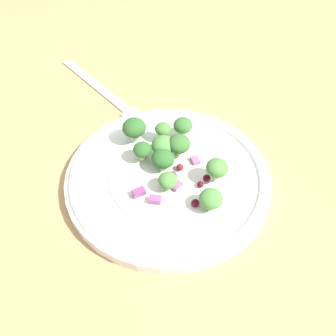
# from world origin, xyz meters

# --- Properties ---
(ground_plane) EXTENTS (1.80, 1.80, 0.02)m
(ground_plane) POSITION_xyz_m (0.00, 0.00, -0.01)
(ground_plane) COLOR tan
(plate) EXTENTS (0.23, 0.23, 0.02)m
(plate) POSITION_xyz_m (-0.03, -0.02, 0.01)
(plate) COLOR white
(plate) RESTS_ON ground_plane
(dressing_pool) EXTENTS (0.14, 0.14, 0.00)m
(dressing_pool) POSITION_xyz_m (-0.03, -0.02, 0.01)
(dressing_pool) COLOR white
(dressing_pool) RESTS_ON plate
(broccoli_floret_0) EXTENTS (0.03, 0.03, 0.03)m
(broccoli_floret_0) POSITION_xyz_m (-0.04, -0.01, 0.03)
(broccoli_floret_0) COLOR #9EC684
(broccoli_floret_0) RESTS_ON plate
(broccoli_floret_1) EXTENTS (0.02, 0.02, 0.02)m
(broccoli_floret_1) POSITION_xyz_m (0.01, 0.02, 0.03)
(broccoli_floret_1) COLOR #ADD18E
(broccoli_floret_1) RESTS_ON plate
(broccoli_floret_2) EXTENTS (0.02, 0.02, 0.02)m
(broccoli_floret_2) POSITION_xyz_m (-0.08, 0.02, 0.03)
(broccoli_floret_2) COLOR #9EC684
(broccoli_floret_2) RESTS_ON plate
(broccoli_floret_3) EXTENTS (0.02, 0.02, 0.02)m
(broccoli_floret_3) POSITION_xyz_m (-0.07, 0.04, 0.03)
(broccoli_floret_3) COLOR #9EC684
(broccoli_floret_3) RESTS_ON plate
(broccoli_floret_4) EXTENTS (0.02, 0.02, 0.02)m
(broccoli_floret_4) POSITION_xyz_m (-0.07, -0.02, 0.03)
(broccoli_floret_4) COLOR #9EC684
(broccoli_floret_4) RESTS_ON plate
(broccoli_floret_5) EXTENTS (0.03, 0.03, 0.03)m
(broccoli_floret_5) POSITION_xyz_m (-0.05, -0.00, 0.03)
(broccoli_floret_5) COLOR #9EC684
(broccoli_floret_5) RESTS_ON plate
(broccoli_floret_6) EXTENTS (0.03, 0.03, 0.03)m
(broccoli_floret_6) POSITION_xyz_m (0.03, -0.01, 0.03)
(broccoli_floret_6) COLOR #8EB77A
(broccoli_floret_6) RESTS_ON plate
(broccoli_floret_7) EXTENTS (0.02, 0.02, 0.02)m
(broccoli_floret_7) POSITION_xyz_m (-0.02, -0.03, 0.03)
(broccoli_floret_7) COLOR #8EB77A
(broccoli_floret_7) RESTS_ON plate
(broccoli_floret_8) EXTENTS (0.03, 0.03, 0.03)m
(broccoli_floret_8) POSITION_xyz_m (-0.04, 0.01, 0.03)
(broccoli_floret_8) COLOR #ADD18E
(broccoli_floret_8) RESTS_ON plate
(broccoli_floret_9) EXTENTS (0.03, 0.03, 0.03)m
(broccoli_floret_9) POSITION_xyz_m (-0.10, -0.01, 0.03)
(broccoli_floret_9) COLOR #8EB77A
(broccoli_floret_9) RESTS_ON plate
(cranberry_0) EXTENTS (0.01, 0.01, 0.01)m
(cranberry_0) POSITION_xyz_m (0.02, -0.02, 0.02)
(cranberry_0) COLOR #4C0A14
(cranberry_0) RESTS_ON plate
(cranberry_1) EXTENTS (0.01, 0.01, 0.01)m
(cranberry_1) POSITION_xyz_m (0.01, 0.01, 0.02)
(cranberry_1) COLOR #4C0A14
(cranberry_1) RESTS_ON plate
(cranberry_2) EXTENTS (0.01, 0.01, 0.01)m
(cranberry_2) POSITION_xyz_m (-0.04, 0.00, 0.02)
(cranberry_2) COLOR maroon
(cranberry_2) RESTS_ON plate
(cranberry_3) EXTENTS (0.01, 0.01, 0.01)m
(cranberry_3) POSITION_xyz_m (-0.03, 0.00, 0.02)
(cranberry_3) COLOR maroon
(cranberry_3) RESTS_ON plate
(cranberry_4) EXTENTS (0.01, 0.01, 0.01)m
(cranberry_4) POSITION_xyz_m (0.01, -0.00, 0.02)
(cranberry_4) COLOR #4C0A14
(cranberry_4) RESTS_ON plate
(onion_bit_0) EXTENTS (0.01, 0.02, 0.00)m
(onion_bit_0) POSITION_xyz_m (-0.03, -0.06, 0.02)
(onion_bit_0) COLOR #843D75
(onion_bit_0) RESTS_ON plate
(onion_bit_1) EXTENTS (0.02, 0.02, 0.01)m
(onion_bit_1) POSITION_xyz_m (-0.01, -0.05, 0.02)
(onion_bit_1) COLOR #934C84
(onion_bit_1) RESTS_ON plate
(onion_bit_2) EXTENTS (0.01, 0.01, 0.00)m
(onion_bit_2) POSITION_xyz_m (-0.02, -0.01, 0.02)
(onion_bit_2) COLOR #843D75
(onion_bit_2) RESTS_ON plate
(onion_bit_3) EXTENTS (0.01, 0.01, 0.00)m
(onion_bit_3) POSITION_xyz_m (-0.01, -0.02, 0.02)
(onion_bit_3) COLOR #A35B93
(onion_bit_3) RESTS_ON plate
(onion_bit_4) EXTENTS (0.01, 0.01, 0.00)m
(onion_bit_4) POSITION_xyz_m (-0.02, 0.02, 0.02)
(onion_bit_4) COLOR #A35B93
(onion_bit_4) RESTS_ON plate
(fork) EXTENTS (0.19, 0.02, 0.01)m
(fork) POSITION_xyz_m (-0.20, 0.03, 0.00)
(fork) COLOR silver
(fork) RESTS_ON ground_plane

